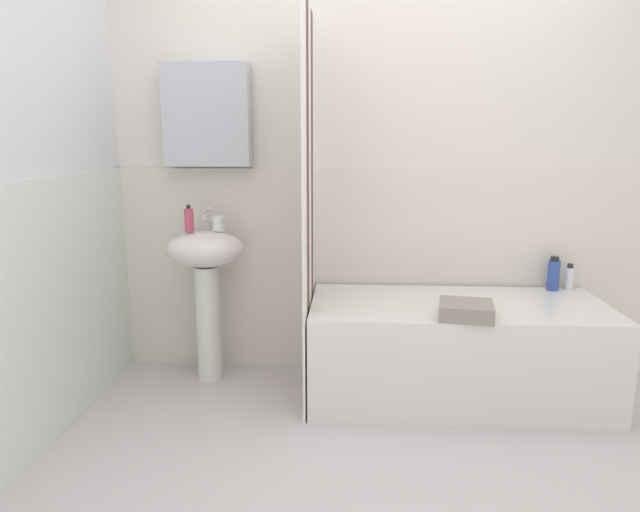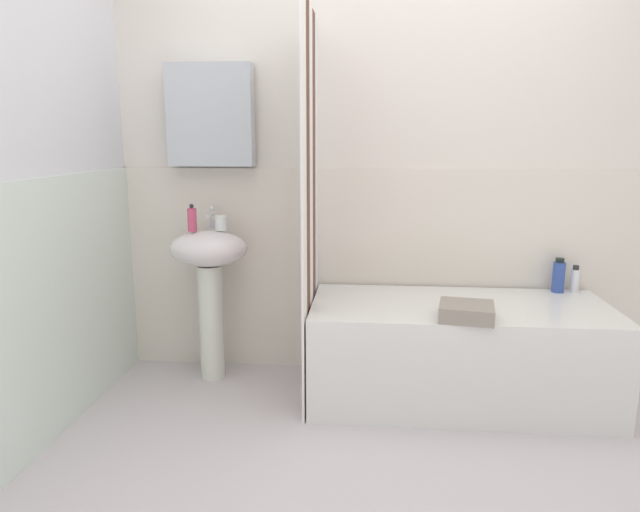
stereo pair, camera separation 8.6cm
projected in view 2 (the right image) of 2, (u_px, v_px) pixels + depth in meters
name	position (u px, v px, depth m)	size (l,w,h in m)	color
ground_plane	(390.00, 495.00, 2.30)	(4.80, 5.60, 0.04)	silver
wall_back_tiled	(378.00, 179.00, 3.30)	(3.60, 0.18, 2.40)	silver
wall_left_tiled	(35.00, 197.00, 2.54)	(0.07, 1.81, 2.40)	silver
sink	(209.00, 271.00, 3.26)	(0.44, 0.34, 0.86)	silver
faucet	(211.00, 218.00, 3.28)	(0.03, 0.12, 0.12)	silver
soap_dispenser	(192.00, 219.00, 3.18)	(0.05, 0.05, 0.15)	#C84669
toothbrush_cup	(221.00, 223.00, 3.22)	(0.07, 0.07, 0.08)	silver
bathtub	(458.00, 352.00, 3.05)	(1.54, 0.71, 0.53)	silver
shower_curtain	(310.00, 211.00, 2.97)	(0.01, 0.71, 2.00)	white
body_wash_bottle	(575.00, 280.00, 3.22)	(0.05, 0.05, 0.15)	white
lotion_bottle	(559.00, 276.00, 3.22)	(0.07, 0.07, 0.19)	#324EA5
towel_folded	(466.00, 311.00, 2.75)	(0.25, 0.23, 0.07)	gray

